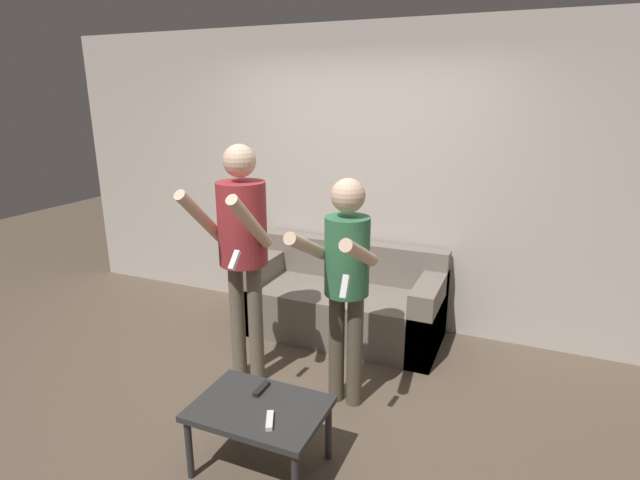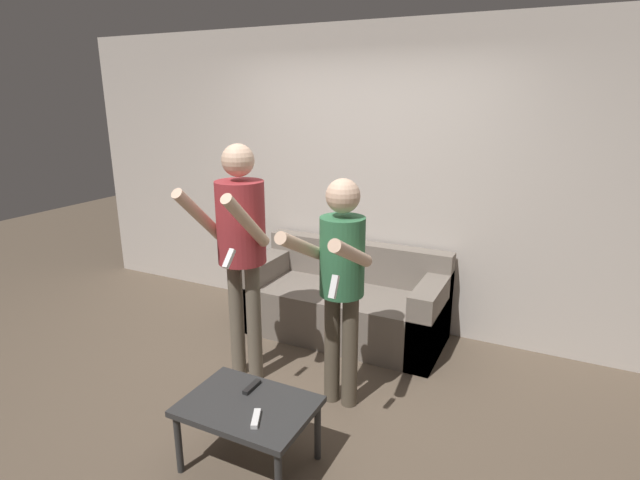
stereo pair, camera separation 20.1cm
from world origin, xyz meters
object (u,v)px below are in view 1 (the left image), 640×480
(couch, at_px, (342,303))
(person_standing_right, at_px, (346,271))
(remote_far, at_px, (262,389))
(person_standing_left, at_px, (242,237))
(coffee_table, at_px, (260,413))
(remote_near, at_px, (270,421))

(couch, bearing_deg, person_standing_right, -68.50)
(couch, relative_size, remote_far, 11.74)
(person_standing_left, bearing_deg, coffee_table, -54.43)
(couch, height_order, person_standing_left, person_standing_left)
(couch, bearing_deg, remote_near, -80.96)
(person_standing_left, xyz_separation_m, person_standing_right, (0.79, -0.01, -0.14))
(couch, xyz_separation_m, person_standing_right, (0.40, -1.00, 0.70))
(couch, relative_size, coffee_table, 2.37)
(person_standing_left, distance_m, remote_near, 1.34)
(coffee_table, relative_size, remote_far, 4.94)
(person_standing_right, bearing_deg, couch, 111.50)
(couch, xyz_separation_m, coffee_table, (0.18, -1.80, 0.08))
(person_standing_left, relative_size, person_standing_right, 1.11)
(remote_far, bearing_deg, person_standing_left, 127.53)
(person_standing_left, distance_m, coffee_table, 1.24)
(person_standing_right, bearing_deg, person_standing_left, 179.44)
(remote_near, bearing_deg, person_standing_right, 84.14)
(coffee_table, xyz_separation_m, remote_far, (-0.06, 0.14, 0.06))
(remote_far, bearing_deg, coffee_table, -65.37)
(coffee_table, bearing_deg, person_standing_right, 74.60)
(person_standing_right, bearing_deg, coffee_table, -105.40)
(couch, distance_m, person_standing_right, 1.29)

